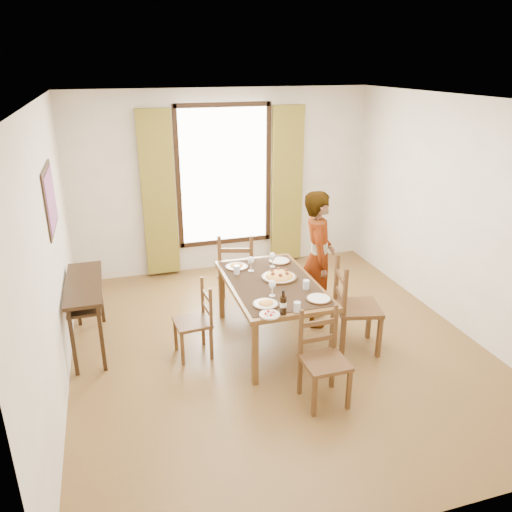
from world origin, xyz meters
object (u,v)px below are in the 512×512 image
object	(u,v)px
man	(318,259)
pasta_platter	(279,274)
dining_table	(272,287)
console_table	(85,292)

from	to	relation	value
man	pasta_platter	bearing A→B (deg)	132.32
dining_table	pasta_platter	bearing A→B (deg)	32.64
console_table	pasta_platter	distance (m)	2.16
dining_table	man	size ratio (longest dim) A/B	0.95
dining_table	pasta_platter	world-z (taller)	pasta_platter
pasta_platter	console_table	bearing A→B (deg)	168.59
console_table	man	distance (m)	2.70
man	console_table	bearing A→B (deg)	105.38
dining_table	pasta_platter	xyz separation A→B (m)	(0.11, 0.07, 0.12)
dining_table	man	xyz separation A→B (m)	(0.68, 0.32, 0.15)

